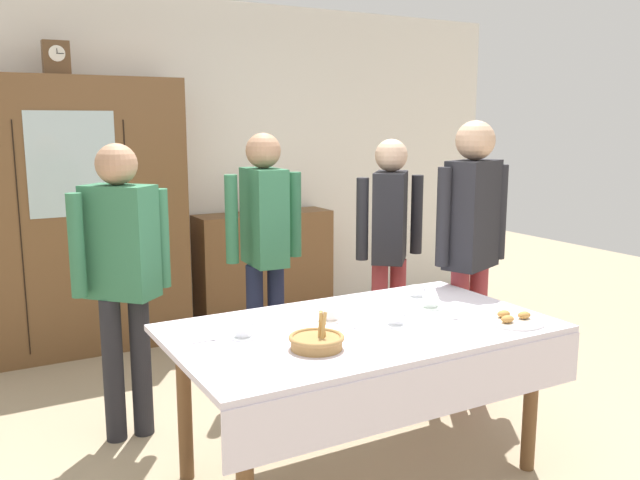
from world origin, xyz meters
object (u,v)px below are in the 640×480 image
at_px(bread_basket, 317,341).
at_px(person_beside_shelf, 264,235).
at_px(tea_cup_mid_right, 395,319).
at_px(pastry_plate, 513,320).
at_px(spoon_mid_left, 208,340).
at_px(mantel_clock, 56,58).
at_px(person_behind_table_left, 122,264).
at_px(book_stack, 263,206).
at_px(spoon_mid_right, 349,329).
at_px(tea_cup_mid_left, 331,315).
at_px(tea_cup_far_left, 244,332).
at_px(person_by_cabinet, 472,234).
at_px(tea_cup_back_edge, 430,303).
at_px(tea_cup_far_right, 416,292).
at_px(bookshelf_low, 264,266).
at_px(spoon_near_left, 452,319).
at_px(dining_table, 365,347).
at_px(person_near_right_end, 390,234).
at_px(wall_cabinet, 71,218).

xyz_separation_m(bread_basket, person_beside_shelf, (0.41, 1.43, 0.21)).
relative_size(tea_cup_mid_right, bread_basket, 0.54).
xyz_separation_m(pastry_plate, spoon_mid_left, (-1.38, 0.45, -0.01)).
xyz_separation_m(mantel_clock, person_behind_table_left, (0.03, -1.61, -1.18)).
xyz_separation_m(book_stack, spoon_mid_right, (-0.76, -2.63, -0.24)).
bearing_deg(tea_cup_mid_left, bread_basket, -128.29).
bearing_deg(bread_basket, spoon_mid_right, 31.35).
bearing_deg(tea_cup_far_left, mantel_clock, 98.57).
xyz_separation_m(tea_cup_mid_left, person_by_cabinet, (1.13, 0.27, 0.27)).
distance_m(tea_cup_mid_right, person_by_cabinet, 1.05).
height_order(book_stack, person_beside_shelf, person_beside_shelf).
bearing_deg(book_stack, person_behind_table_left, -133.42).
bearing_deg(tea_cup_far_left, tea_cup_mid_left, 3.82).
xyz_separation_m(mantel_clock, tea_cup_mid_right, (1.07, -2.63, -1.37)).
distance_m(tea_cup_back_edge, pastry_plate, 0.44).
relative_size(tea_cup_mid_left, tea_cup_back_edge, 1.00).
bearing_deg(mantel_clock, spoon_mid_left, -84.99).
bearing_deg(tea_cup_back_edge, book_stack, 85.54).
bearing_deg(tea_cup_mid_left, mantel_clock, 109.11).
xyz_separation_m(tea_cup_far_right, pastry_plate, (0.12, -0.60, -0.02)).
height_order(tea_cup_mid_left, person_beside_shelf, person_beside_shelf).
xyz_separation_m(bookshelf_low, tea_cup_far_right, (-0.13, -2.32, 0.32)).
bearing_deg(pastry_plate, mantel_clock, 119.03).
xyz_separation_m(tea_cup_mid_right, spoon_near_left, (0.29, -0.07, -0.02)).
relative_size(bookshelf_low, pastry_plate, 4.26).
distance_m(spoon_near_left, spoon_mid_right, 0.53).
height_order(pastry_plate, person_beside_shelf, person_beside_shelf).
relative_size(tea_cup_far_left, spoon_near_left, 1.09).
relative_size(dining_table, tea_cup_back_edge, 13.85).
xyz_separation_m(tea_cup_far_left, spoon_near_left, (0.99, -0.25, -0.02)).
relative_size(book_stack, pastry_plate, 0.82).
height_order(bookshelf_low, pastry_plate, bookshelf_low).
relative_size(tea_cup_far_right, person_beside_shelf, 0.08).
height_order(tea_cup_back_edge, person_near_right_end, person_near_right_end).
xyz_separation_m(mantel_clock, person_near_right_end, (1.81, -1.52, -1.18)).
height_order(bookshelf_low, tea_cup_mid_right, bookshelf_low).
distance_m(tea_cup_far_right, spoon_near_left, 0.44).
bearing_deg(tea_cup_mid_left, tea_cup_mid_right, -42.31).
bearing_deg(pastry_plate, tea_cup_far_left, 160.88).
relative_size(tea_cup_back_edge, pastry_plate, 0.46).
bearing_deg(tea_cup_far_right, wall_cabinet, 122.43).
xyz_separation_m(book_stack, tea_cup_mid_left, (-0.76, -2.47, -0.21)).
bearing_deg(spoon_near_left, pastry_plate, -36.48).
height_order(wall_cabinet, bread_basket, wall_cabinet).
bearing_deg(person_behind_table_left, tea_cup_mid_left, -45.13).
xyz_separation_m(tea_cup_mid_left, tea_cup_far_left, (-0.47, -0.03, -0.00)).
bearing_deg(bread_basket, spoon_mid_left, 139.23).
relative_size(tea_cup_mid_left, person_behind_table_left, 0.08).
distance_m(tea_cup_far_right, tea_cup_back_edge, 0.22).
distance_m(pastry_plate, person_near_right_end, 1.38).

